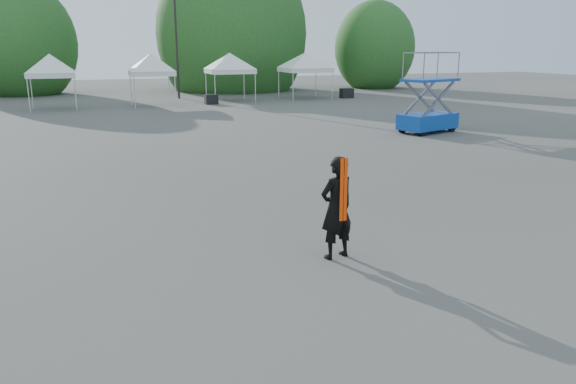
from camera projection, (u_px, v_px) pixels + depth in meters
name	position (u px, v px, depth m)	size (l,w,h in m)	color
ground	(295.00, 232.00, 11.66)	(120.00, 120.00, 0.00)	#474442
light_pole_east	(175.00, 21.00, 40.34)	(0.60, 0.25, 9.80)	black
tree_mid_w	(20.00, 44.00, 44.31)	(4.16, 4.16, 6.33)	#382314
tree_mid_e	(232.00, 34.00, 48.87)	(5.12, 5.12, 7.79)	#382314
tree_far_e	(374.00, 48.00, 51.71)	(3.84, 3.84, 5.84)	#382314
tent_d	(49.00, 58.00, 33.72)	(3.91, 3.91, 3.88)	silver
tent_e	(151.00, 58.00, 35.73)	(3.83, 3.83, 3.88)	silver
tent_f	(229.00, 57.00, 38.78)	(4.27, 4.27, 3.88)	silver
tent_g	(305.00, 56.00, 41.03)	(4.61, 4.61, 3.88)	silver
man	(337.00, 208.00, 10.04)	(0.78, 0.60, 1.88)	black
scissor_lift	(429.00, 93.00, 24.79)	(3.00, 2.12, 3.51)	#0B279A
crate_mid	(211.00, 99.00, 37.50)	(0.83, 0.64, 0.64)	black
crate_east	(347.00, 93.00, 42.06)	(0.91, 0.71, 0.71)	black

